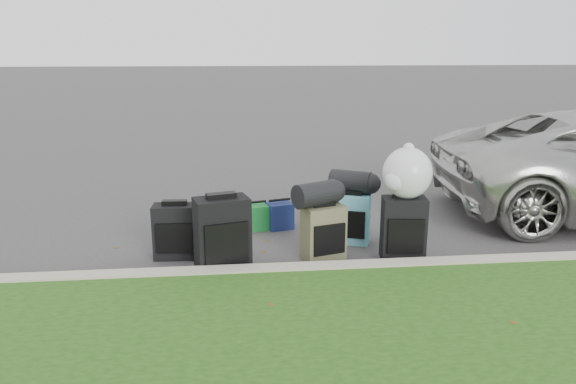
{
  "coord_description": "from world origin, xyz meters",
  "views": [
    {
      "loc": [
        -0.74,
        -5.87,
        2.14
      ],
      "look_at": [
        -0.1,
        0.2,
        0.55
      ],
      "focal_mm": 35.0,
      "sensor_mm": 36.0,
      "label": 1
    }
  ],
  "objects": [
    {
      "name": "suitcase_teal",
      "position": [
        0.59,
        -0.01,
        0.28
      ],
      "size": [
        0.44,
        0.35,
        0.55
      ],
      "primitive_type": "cube",
      "rotation": [
        0.0,
        0.0,
        -0.35
      ],
      "color": "teal",
      "rests_on": "ground"
    },
    {
      "name": "suitcase_olive",
      "position": [
        0.19,
        -0.48,
        0.29
      ],
      "size": [
        0.47,
        0.37,
        0.57
      ],
      "primitive_type": "cube",
      "rotation": [
        0.0,
        0.0,
        0.3
      ],
      "color": "#44432D",
      "rests_on": "ground"
    },
    {
      "name": "tote_navy",
      "position": [
        -0.16,
        0.58,
        0.16
      ],
      "size": [
        0.35,
        0.3,
        0.32
      ],
      "primitive_type": "cube",
      "rotation": [
        0.0,
        0.0,
        0.28
      ],
      "color": "navy",
      "rests_on": "ground"
    },
    {
      "name": "duffel_left",
      "position": [
        0.12,
        -0.47,
        0.69
      ],
      "size": [
        0.52,
        0.43,
        0.25
      ],
      "primitive_type": "cylinder",
      "rotation": [
        0.0,
        1.57,
        0.47
      ],
      "color": "black",
      "rests_on": "suitcase_olive"
    },
    {
      "name": "suitcase_large_black_right",
      "position": [
        1.01,
        -0.57,
        0.33
      ],
      "size": [
        0.47,
        0.31,
        0.66
      ],
      "primitive_type": "cube",
      "rotation": [
        0.0,
        0.0,
        -0.12
      ],
      "color": "black",
      "rests_on": "ground"
    },
    {
      "name": "curb",
      "position": [
        0.0,
        -1.0,
        0.07
      ],
      "size": [
        120.0,
        0.18,
        0.15
      ],
      "primitive_type": "cube",
      "color": "#9E937F",
      "rests_on": "ground"
    },
    {
      "name": "suitcase_small_black",
      "position": [
        -1.32,
        -0.27,
        0.28
      ],
      "size": [
        0.47,
        0.27,
        0.57
      ],
      "primitive_type": "cube",
      "rotation": [
        0.0,
        0.0,
        -0.05
      ],
      "color": "black",
      "rests_on": "ground"
    },
    {
      "name": "suitcase_large_black_left",
      "position": [
        -0.83,
        -0.69,
        0.37
      ],
      "size": [
        0.57,
        0.43,
        0.74
      ],
      "primitive_type": "cube",
      "rotation": [
        0.0,
        0.0,
        0.26
      ],
      "color": "black",
      "rests_on": "ground"
    },
    {
      "name": "duffel_right",
      "position": [
        0.59,
        0.09,
        0.68
      ],
      "size": [
        0.51,
        0.44,
        0.25
      ],
      "primitive_type": "cylinder",
      "rotation": [
        0.0,
        1.57,
        -0.53
      ],
      "color": "black",
      "rests_on": "suitcase_teal"
    },
    {
      "name": "ground",
      "position": [
        0.0,
        0.0,
        0.0
      ],
      "size": [
        120.0,
        120.0,
        0.0
      ],
      "primitive_type": "plane",
      "color": "#383535",
      "rests_on": "ground"
    },
    {
      "name": "tote_green",
      "position": [
        -0.44,
        0.56,
        0.15
      ],
      "size": [
        0.31,
        0.27,
        0.3
      ],
      "primitive_type": "cube",
      "rotation": [
        0.0,
        0.0,
        0.25
      ],
      "color": "#1A752F",
      "rests_on": "ground"
    },
    {
      "name": "trash_bag",
      "position": [
        1.03,
        -0.54,
        0.91
      ],
      "size": [
        0.5,
        0.5,
        0.5
      ],
      "primitive_type": "sphere",
      "color": "silver",
      "rests_on": "suitcase_large_black_right"
    }
  ]
}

